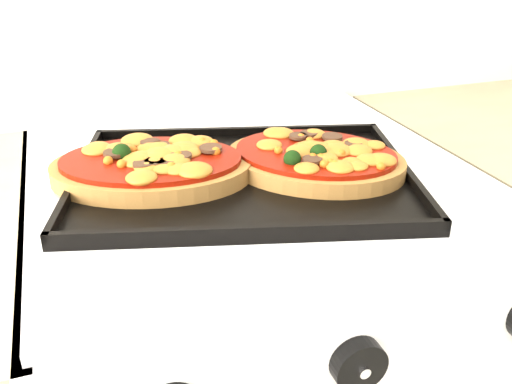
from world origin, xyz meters
name	(u,v)px	position (x,y,z in m)	size (l,w,h in m)	color
control_panel	(358,348)	(-0.02, 1.39, 0.85)	(0.60, 0.02, 0.09)	white
knob_center	(358,364)	(-0.03, 1.37, 0.85)	(0.05, 0.05, 0.02)	black
baking_tray	(243,175)	(-0.04, 1.66, 0.92)	(0.43, 0.32, 0.02)	black
pizza_left	(151,165)	(-0.15, 1.69, 0.94)	(0.25, 0.17, 0.04)	#9B6635
pizza_right	(315,157)	(0.06, 1.65, 0.94)	(0.24, 0.18, 0.03)	#9B6635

